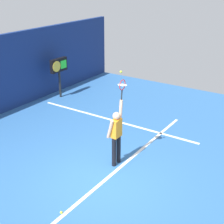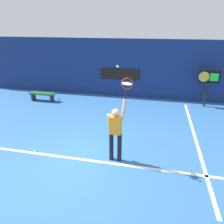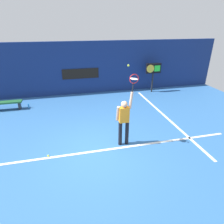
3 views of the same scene
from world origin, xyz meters
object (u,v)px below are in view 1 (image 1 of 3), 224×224
(tennis_player, at_px, (116,134))
(scoreboard_clock, at_px, (59,67))
(tennis_racket, at_px, (122,86))
(tennis_ball, at_px, (121,72))
(spare_ball, at_px, (61,212))

(tennis_player, distance_m, scoreboard_clock, 6.40)
(tennis_racket, height_order, tennis_ball, tennis_ball)
(tennis_player, height_order, tennis_ball, tennis_ball)
(spare_ball, bearing_deg, tennis_player, 3.06)
(scoreboard_clock, distance_m, spare_ball, 8.35)
(tennis_player, relative_size, spare_ball, 29.29)
(tennis_player, bearing_deg, scoreboard_clock, 56.86)
(tennis_player, height_order, scoreboard_clock, tennis_player)
(tennis_player, bearing_deg, spare_ball, -176.94)
(tennis_player, height_order, spare_ball, tennis_player)
(tennis_ball, bearing_deg, scoreboard_clock, 57.81)
(tennis_player, xyz_separation_m, scoreboard_clock, (3.49, 5.35, 0.42))
(tennis_racket, bearing_deg, tennis_player, 179.18)
(tennis_racket, distance_m, scoreboard_clock, 6.31)
(tennis_ball, xyz_separation_m, spare_ball, (-2.71, -0.04, -2.85))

